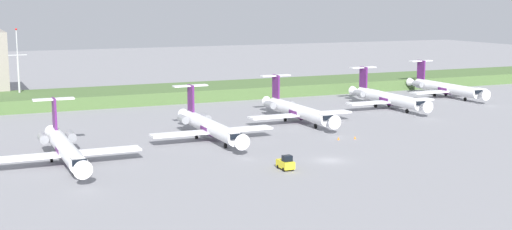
{
  "coord_description": "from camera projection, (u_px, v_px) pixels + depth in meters",
  "views": [
    {
      "loc": [
        -54.32,
        -93.68,
        24.97
      ],
      "look_at": [
        0.0,
        29.06,
        3.0
      ],
      "focal_mm": 48.61,
      "sensor_mm": 36.0,
      "label": 1
    }
  ],
  "objects": [
    {
      "name": "ground_plane",
      "position": [
        254.0,
        129.0,
        137.34
      ],
      "size": [
        500.0,
        500.0,
        0.0
      ],
      "primitive_type": "plane",
      "color": "gray"
    },
    {
      "name": "grass_berm",
      "position": [
        180.0,
        93.0,
        180.81
      ],
      "size": [
        320.0,
        20.0,
        3.02
      ],
      "primitive_type": "cube",
      "color": "#4C6B38",
      "rests_on": "ground"
    },
    {
      "name": "regional_jet_second",
      "position": [
        65.0,
        148.0,
        107.81
      ],
      "size": [
        22.81,
        31.0,
        9.0
      ],
      "color": "white",
      "rests_on": "ground"
    },
    {
      "name": "regional_jet_third",
      "position": [
        209.0,
        126.0,
        126.39
      ],
      "size": [
        22.81,
        31.0,
        9.0
      ],
      "color": "white",
      "rests_on": "ground"
    },
    {
      "name": "regional_jet_fourth",
      "position": [
        297.0,
        110.0,
        144.96
      ],
      "size": [
        22.81,
        31.0,
        9.0
      ],
      "color": "white",
      "rests_on": "ground"
    },
    {
      "name": "regional_jet_fifth",
      "position": [
        387.0,
        98.0,
        164.07
      ],
      "size": [
        22.81,
        31.0,
        9.0
      ],
      "color": "white",
      "rests_on": "ground"
    },
    {
      "name": "regional_jet_sixth",
      "position": [
        445.0,
        88.0,
        183.18
      ],
      "size": [
        22.81,
        31.0,
        9.0
      ],
      "color": "white",
      "rests_on": "ground"
    },
    {
      "name": "antenna_mast",
      "position": [
        19.0,
        73.0,
        168.63
      ],
      "size": [
        4.4,
        0.5,
        18.69
      ],
      "color": "#B2B2B7",
      "rests_on": "ground"
    },
    {
      "name": "baggage_tug",
      "position": [
        286.0,
        163.0,
        104.07
      ],
      "size": [
        1.72,
        3.2,
        2.3
      ],
      "color": "yellow",
      "rests_on": "ground"
    },
    {
      "name": "safety_cone_front_marker",
      "position": [
        338.0,
        138.0,
        126.64
      ],
      "size": [
        0.44,
        0.44,
        0.55
      ],
      "primitive_type": "cone",
      "color": "orange",
      "rests_on": "ground"
    },
    {
      "name": "safety_cone_mid_marker",
      "position": [
        355.0,
        137.0,
        127.56
      ],
      "size": [
        0.44,
        0.44,
        0.55
      ],
      "primitive_type": "cone",
      "color": "orange",
      "rests_on": "ground"
    }
  ]
}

